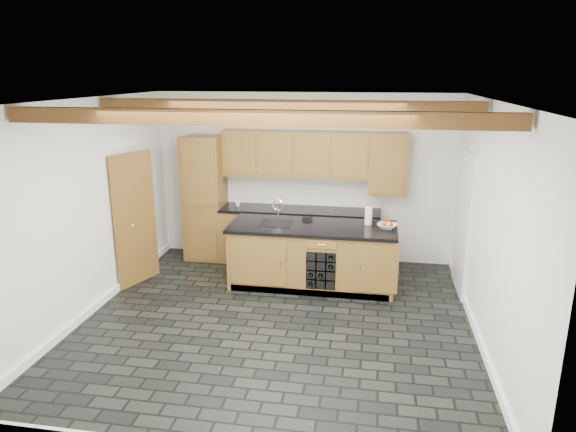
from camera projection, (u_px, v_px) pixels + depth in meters
name	position (u px, v px, depth m)	size (l,w,h in m)	color
ground	(276.00, 322.00, 6.63)	(5.00, 5.00, 0.00)	black
room_shell	(277.00, 197.00, 6.73)	(5.01, 5.00, 5.00)	white
back_cabinetry	(279.00, 205.00, 8.54)	(3.65, 0.62, 2.20)	olive
island	(312.00, 255.00, 7.67)	(2.48, 0.96, 0.93)	olive
faucet	(276.00, 221.00, 7.67)	(0.45, 0.40, 0.34)	black
kitchen_scale	(307.00, 219.00, 7.83)	(0.17, 0.11, 0.05)	black
fruit_bowl	(387.00, 226.00, 7.41)	(0.28, 0.28, 0.07)	silver
fruit_cluster	(387.00, 224.00, 7.40)	(0.16, 0.17, 0.07)	red
paper_towel	(368.00, 216.00, 7.58)	(0.11, 0.11, 0.26)	white
mug	(238.00, 203.00, 8.64)	(0.10, 0.10, 0.09)	white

